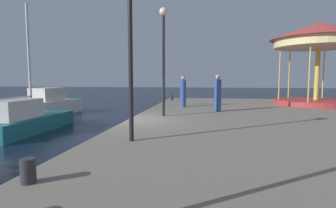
# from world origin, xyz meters

# --- Properties ---
(ground_plane) EXTENTS (120.00, 120.00, 0.00)m
(ground_plane) POSITION_xyz_m (0.00, 0.00, 0.00)
(ground_plane) COLOR black
(quay_dock) EXTENTS (14.29, 23.98, 0.80)m
(quay_dock) POSITION_xyz_m (7.14, 0.00, 0.40)
(quay_dock) COLOR gray
(quay_dock) RESTS_ON ground
(motorboat_white) EXTENTS (3.05, 4.59, 1.79)m
(motorboat_white) POSITION_xyz_m (-7.71, 6.64, 0.67)
(motorboat_white) COLOR white
(motorboat_white) RESTS_ON ground
(sailboat_teal) EXTENTS (2.13, 5.15, 5.90)m
(sailboat_teal) POSITION_xyz_m (-5.19, 0.56, 0.58)
(sailboat_teal) COLOR #19606B
(sailboat_teal) RESTS_ON ground
(carousel) EXTENTS (5.75, 5.75, 5.07)m
(carousel) POSITION_xyz_m (9.85, 7.66, 4.56)
(carousel) COLOR #B23333
(carousel) RESTS_ON quay_dock
(lamp_post_mid_promenade) EXTENTS (0.36, 0.36, 3.99)m
(lamp_post_mid_promenade) POSITION_xyz_m (1.19, -3.60, 3.56)
(lamp_post_mid_promenade) COLOR black
(lamp_post_mid_promenade) RESTS_ON quay_dock
(lamp_post_far_end) EXTENTS (0.36, 0.36, 4.65)m
(lamp_post_far_end) POSITION_xyz_m (1.25, 1.20, 3.94)
(lamp_post_far_end) COLOR black
(lamp_post_far_end) RESTS_ON quay_dock
(bollard_center) EXTENTS (0.24, 0.24, 0.40)m
(bollard_center) POSITION_xyz_m (0.46, 9.59, 1.00)
(bollard_center) COLOR #2D2D33
(bollard_center) RESTS_ON quay_dock
(bollard_south) EXTENTS (0.24, 0.24, 0.40)m
(bollard_south) POSITION_xyz_m (0.38, -6.66, 1.00)
(bollard_south) COLOR #2D2D33
(bollard_south) RESTS_ON quay_dock
(person_far_corner) EXTENTS (0.34, 0.34, 1.78)m
(person_far_corner) POSITION_xyz_m (1.73, 5.10, 1.63)
(person_far_corner) COLOR #2D4C8C
(person_far_corner) RESTS_ON quay_dock
(person_by_the_water) EXTENTS (0.34, 0.34, 1.83)m
(person_by_the_water) POSITION_xyz_m (3.65, 3.18, 1.66)
(person_by_the_water) COLOR #2D4C8C
(person_by_the_water) RESTS_ON quay_dock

